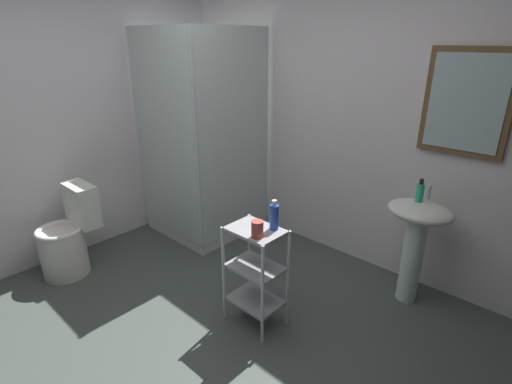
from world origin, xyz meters
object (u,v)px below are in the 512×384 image
(toilet, at_px, (68,239))
(hand_soap_bottle, at_px, (420,192))
(rinse_cup, at_px, (257,229))
(storage_cart, at_px, (255,269))
(shower_stall, at_px, (205,190))
(shampoo_bottle_blue, at_px, (274,216))
(pedestal_sink, at_px, (416,232))

(toilet, height_order, hand_soap_bottle, hand_soap_bottle)
(rinse_cup, bearing_deg, storage_cart, 138.87)
(shower_stall, xyz_separation_m, shampoo_bottle_blue, (1.41, -0.59, 0.37))
(storage_cart, xyz_separation_m, rinse_cup, (0.08, -0.07, 0.36))
(hand_soap_bottle, height_order, shampoo_bottle_blue, hand_soap_bottle)
(hand_soap_bottle, relative_size, shampoo_bottle_blue, 0.83)
(storage_cart, bearing_deg, shower_stall, 152.94)
(shower_stall, xyz_separation_m, toilet, (-0.29, -1.27, -0.15))
(pedestal_sink, bearing_deg, shower_stall, -171.05)
(hand_soap_bottle, xyz_separation_m, rinse_cup, (-0.58, -1.08, -0.09))
(rinse_cup, bearing_deg, toilet, -162.74)
(hand_soap_bottle, bearing_deg, shower_stall, -170.47)
(toilet, bearing_deg, pedestal_sink, 34.65)
(pedestal_sink, xyz_separation_m, shampoo_bottle_blue, (-0.60, -0.91, 0.25))
(pedestal_sink, height_order, storage_cart, pedestal_sink)
(storage_cart, distance_m, shampoo_bottle_blue, 0.41)
(shower_stall, xyz_separation_m, pedestal_sink, (2.01, 0.32, 0.12))
(hand_soap_bottle, bearing_deg, rinse_cup, -118.10)
(hand_soap_bottle, bearing_deg, pedestal_sink, -30.09)
(shower_stall, relative_size, storage_cart, 2.70)
(shower_stall, bearing_deg, pedestal_sink, 8.95)
(rinse_cup, bearing_deg, pedestal_sink, 60.37)
(toilet, xyz_separation_m, rinse_cup, (1.70, 0.53, 0.48))
(toilet, relative_size, shampoo_bottle_blue, 3.77)
(hand_soap_bottle, bearing_deg, toilet, -144.74)
(toilet, height_order, rinse_cup, rinse_cup)
(hand_soap_bottle, bearing_deg, storage_cart, -123.11)
(pedestal_sink, distance_m, rinse_cup, 1.24)
(shower_stall, height_order, storage_cart, shower_stall)
(pedestal_sink, distance_m, hand_soap_bottle, 0.30)
(pedestal_sink, xyz_separation_m, rinse_cup, (-0.60, -1.06, 0.22))
(pedestal_sink, xyz_separation_m, hand_soap_bottle, (-0.03, 0.02, 0.30))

